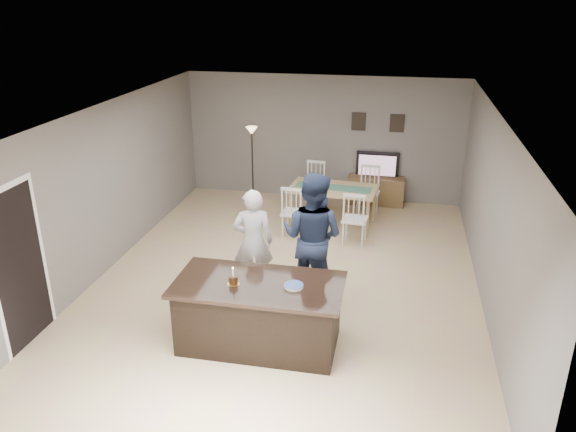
% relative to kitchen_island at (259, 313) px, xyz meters
% --- Properties ---
extents(floor, '(8.00, 8.00, 0.00)m').
position_rel_kitchen_island_xyz_m(floor, '(0.00, 1.80, -0.45)').
color(floor, tan).
rests_on(floor, ground).
extents(room_shell, '(8.00, 8.00, 8.00)m').
position_rel_kitchen_island_xyz_m(room_shell, '(0.00, 1.80, 1.22)').
color(room_shell, slate).
rests_on(room_shell, floor).
extents(kitchen_island, '(2.15, 1.10, 0.90)m').
position_rel_kitchen_island_xyz_m(kitchen_island, '(0.00, 0.00, 0.00)').
color(kitchen_island, black).
rests_on(kitchen_island, floor).
extents(tv_console, '(1.20, 0.40, 0.60)m').
position_rel_kitchen_island_xyz_m(tv_console, '(1.20, 5.57, -0.15)').
color(tv_console, brown).
rests_on(tv_console, floor).
extents(television, '(0.91, 0.12, 0.53)m').
position_rel_kitchen_island_xyz_m(television, '(1.20, 5.64, 0.41)').
color(television, black).
rests_on(television, tv_console).
extents(tv_screen_glow, '(0.78, 0.00, 0.78)m').
position_rel_kitchen_island_xyz_m(tv_screen_glow, '(1.20, 5.56, 0.42)').
color(tv_screen_glow, '#F1591A').
rests_on(tv_screen_glow, tv_console).
extents(picture_frames, '(1.10, 0.02, 0.38)m').
position_rel_kitchen_island_xyz_m(picture_frames, '(1.15, 5.78, 1.30)').
color(picture_frames, black).
rests_on(picture_frames, room_shell).
extents(doorway, '(0.00, 2.10, 2.65)m').
position_rel_kitchen_island_xyz_m(doorway, '(-2.99, -0.50, 0.80)').
color(doorway, black).
rests_on(doorway, floor).
extents(woman, '(0.68, 0.53, 1.66)m').
position_rel_kitchen_island_xyz_m(woman, '(-0.43, 1.35, 0.37)').
color(woman, silver).
rests_on(woman, floor).
extents(man, '(1.13, 0.98, 1.98)m').
position_rel_kitchen_island_xyz_m(man, '(0.48, 1.34, 0.53)').
color(man, '#1C253E').
rests_on(man, floor).
extents(birthday_cake, '(0.15, 0.15, 0.24)m').
position_rel_kitchen_island_xyz_m(birthday_cake, '(-0.30, -0.09, 0.50)').
color(birthday_cake, gold).
rests_on(birthday_cake, kitchen_island).
extents(plate_stack, '(0.24, 0.24, 0.04)m').
position_rel_kitchen_island_xyz_m(plate_stack, '(0.46, -0.02, 0.46)').
color(plate_stack, white).
rests_on(plate_stack, kitchen_island).
extents(dining_table, '(1.76, 2.02, 1.02)m').
position_rel_kitchen_island_xyz_m(dining_table, '(0.43, 4.20, 0.20)').
color(dining_table, tan).
rests_on(dining_table, floor).
extents(floor_lamp, '(0.25, 0.25, 1.65)m').
position_rel_kitchen_island_xyz_m(floor_lamp, '(-1.46, 5.25, 0.83)').
color(floor_lamp, black).
rests_on(floor_lamp, floor).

